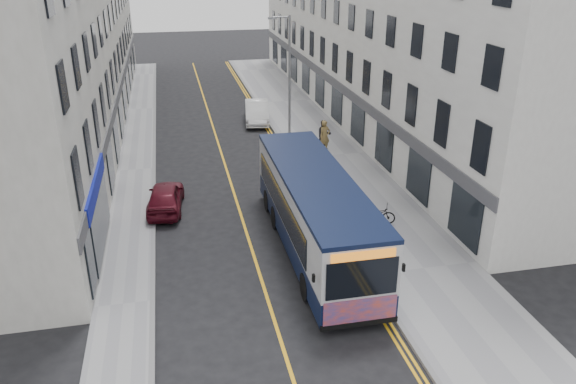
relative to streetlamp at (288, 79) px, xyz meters
name	(u,v)px	position (x,y,z in m)	size (l,w,h in m)	color
ground	(259,272)	(-4.17, -14.00, -4.38)	(140.00, 140.00, 0.00)	black
pavement_east	(329,156)	(2.08, -2.00, -4.32)	(4.50, 64.00, 0.12)	gray
pavement_west	(136,170)	(-9.17, -2.00, -4.32)	(2.00, 64.00, 0.12)	gray
kerb_east	(293,159)	(-0.17, -2.00, -4.32)	(0.18, 64.00, 0.13)	slate
kerb_west	(154,169)	(-8.17, -2.00, -4.32)	(0.18, 64.00, 0.13)	slate
road_centre_line	(225,165)	(-4.17, -2.00, -4.38)	(0.12, 64.00, 0.01)	#F9AE16
road_dbl_yellow_inner	(285,160)	(-0.62, -2.00, -4.38)	(0.10, 64.00, 0.01)	#F9AE16
road_dbl_yellow_outer	(288,160)	(-0.42, -2.00, -4.38)	(0.10, 64.00, 0.01)	#F9AE16
terrace_east	(368,24)	(7.33, 7.00, 2.12)	(6.00, 46.00, 13.00)	white
terrace_west	(66,32)	(-13.17, 7.00, 2.12)	(6.00, 46.00, 13.00)	silver
streetlamp	(288,79)	(0.00, 0.00, 0.00)	(1.32, 0.18, 8.00)	gray
city_bus	(315,210)	(-1.64, -12.73, -2.57)	(2.66, 11.41, 3.31)	black
bicycle	(376,213)	(1.64, -11.10, -3.81)	(0.60, 1.71, 0.90)	black
pedestrian_near	(325,136)	(1.96, -1.32, -3.29)	(0.71, 0.46, 1.94)	olive
pedestrian_far	(324,135)	(2.03, -0.92, -3.34)	(0.89, 0.70, 1.84)	black
car_white	(257,112)	(-0.97, 6.15, -3.62)	(1.60, 4.60, 1.52)	white
car_maroon	(165,197)	(-7.57, -7.49, -3.71)	(1.58, 3.93, 1.34)	#540E1B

